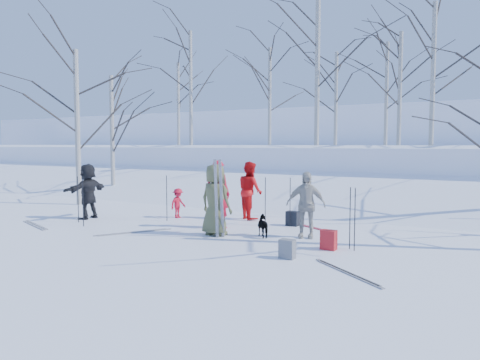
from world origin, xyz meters
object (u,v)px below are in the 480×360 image
Objects in this scene: skier_red_seated at (178,203)px; skier_grey_west at (88,191)px; backpack_red at (329,240)px; backpack_dark at (293,218)px; skier_redor_behind at (250,190)px; skier_cream_east at (306,205)px; backpack_grey at (287,249)px; skier_red_north at (218,194)px; dog at (265,226)px; skier_olive_center at (215,200)px.

skier_grey_west is (-2.23, -1.53, 0.38)m from skier_red_seated.
skier_grey_west reaches higher than backpack_red.
skier_grey_west is at bearing -160.48° from backpack_dark.
skier_grey_west is at bearing 67.25° from skier_redor_behind.
backpack_grey is at bearing -93.63° from skier_cream_east.
skier_red_north is 3.82m from backpack_grey.
skier_grey_west is at bearing 168.73° from skier_cream_east.
skier_grey_west is 6.22m from backpack_dark.
dog is (1.67, -0.48, -0.65)m from skier_red_north.
skier_olive_center is 1.06m from skier_red_north.
skier_cream_east is at bearing -151.84° from skier_olive_center.
dog is at bearing -87.57° from backpack_dark.
skier_olive_center is 2.22m from skier_cream_east.
skier_olive_center is at bearing 154.00° from backpack_grey.
skier_cream_east is 2.26m from backpack_grey.
backpack_dark is at bearing -137.08° from dog.
skier_redor_behind is 2.75× the size of dog.
dog is 1.80m from backpack_dark.
backpack_red is (2.97, -0.07, -0.68)m from skier_olive_center.
skier_olive_center is at bearing 85.68° from skier_grey_west.
skier_grey_west is at bearing 178.23° from backpack_red.
dog is 1.89m from backpack_red.
skier_redor_behind is at bearing 128.28° from backpack_grey.
dog is 2.19m from backpack_grey.
backpack_grey is at bearing 80.17° from dog.
skier_red_seated is 5.77m from backpack_red.
backpack_red reaches higher than backpack_dark.
skier_cream_east is 0.96× the size of skier_grey_west.
backpack_grey is 3.78m from backpack_dark.
dog reaches higher than backpack_red.
skier_red_north is at bearing 144.88° from backpack_grey.
skier_cream_east reaches higher than backpack_grey.
skier_olive_center is 4.76m from skier_grey_west.
skier_red_seated is 3.88m from dog.
skier_red_north is 2.19m from skier_red_seated.
skier_red_north reaches higher than skier_grey_west.
skier_cream_east is at bearing 93.64° from skier_grey_west.
backpack_red is at bearing -176.41° from skier_olive_center.
skier_olive_center reaches higher than dog.
backpack_grey is (7.30, -1.41, -0.65)m from skier_grey_west.
skier_red_north is at bearing 161.81° from skier_cream_east.
backpack_red is (1.82, -0.51, -0.06)m from dog.
skier_red_north is at bearing -140.48° from backpack_dark.
backpack_dark is (-1.90, 2.31, -0.01)m from backpack_red.
skier_cream_east is 1.77m from backpack_dark.
skier_red_north is 2.56m from skier_cream_east.
skier_red_seated is 5.86m from backpack_grey.
backpack_grey is (5.07, -2.94, -0.26)m from skier_red_seated.
skier_olive_center reaches higher than backpack_dark.
dog is 1.51× the size of backpack_red.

